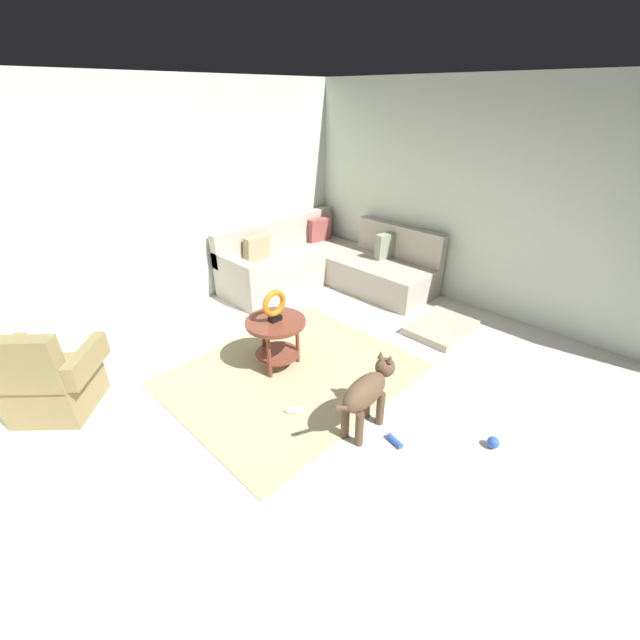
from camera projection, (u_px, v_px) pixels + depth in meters
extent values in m
cube|color=silver|center=(332.00, 419.00, 3.65)|extent=(6.00, 6.00, 0.10)
cube|color=silver|center=(150.00, 205.00, 4.78)|extent=(6.00, 0.12, 2.70)
cube|color=silver|center=(505.00, 205.00, 4.80)|extent=(0.12, 6.00, 2.70)
cube|color=tan|center=(292.00, 374.00, 4.15)|extent=(2.30, 1.90, 0.01)
cube|color=#B2A899|center=(294.00, 269.00, 6.08)|extent=(2.20, 0.85, 0.42)
cube|color=#B2A899|center=(277.00, 235.00, 6.08)|extent=(2.20, 0.14, 0.46)
cube|color=#B2A899|center=(382.00, 277.00, 5.81)|extent=(0.85, 1.40, 0.42)
cube|color=#B2A899|center=(400.00, 241.00, 5.82)|extent=(0.14, 1.40, 0.46)
cube|color=#B2A899|center=(235.00, 267.00, 5.29)|extent=(0.16, 0.85, 0.22)
cube|color=#994C47|center=(320.00, 230.00, 6.49)|extent=(0.40, 0.21, 0.39)
cube|color=tan|center=(257.00, 249.00, 5.71)|extent=(0.38, 0.18, 0.39)
cube|color=gray|center=(387.00, 246.00, 5.81)|extent=(0.40, 0.20, 0.38)
cube|color=olive|center=(57.00, 389.00, 3.62)|extent=(0.85, 0.85, 0.40)
cube|color=olive|center=(22.00, 365.00, 3.19)|extent=(0.53, 0.52, 0.48)
cube|color=olive|center=(3.00, 361.00, 3.47)|extent=(0.49, 0.50, 0.22)
cube|color=olive|center=(87.00, 360.00, 3.48)|extent=(0.49, 0.50, 0.22)
cylinder|color=brown|center=(275.00, 322.00, 4.03)|extent=(0.60, 0.60, 0.04)
cylinder|color=brown|center=(277.00, 353.00, 4.21)|extent=(0.45, 0.45, 0.02)
cylinder|color=brown|center=(264.00, 337.00, 4.30)|extent=(0.04, 0.04, 0.50)
cylinder|color=brown|center=(269.00, 357.00, 3.98)|extent=(0.04, 0.04, 0.50)
cylinder|color=brown|center=(298.00, 342.00, 4.22)|extent=(0.04, 0.04, 0.50)
cube|color=black|center=(275.00, 318.00, 4.01)|extent=(0.12, 0.08, 0.05)
torus|color=orange|center=(274.00, 303.00, 3.93)|extent=(0.28, 0.06, 0.28)
cube|color=#B2A38E|center=(441.00, 327.00, 4.89)|extent=(0.80, 0.60, 0.09)
cylinder|color=brown|center=(367.00, 402.00, 3.54)|extent=(0.07, 0.07, 0.32)
cylinder|color=brown|center=(380.00, 409.00, 3.46)|extent=(0.07, 0.07, 0.32)
cylinder|color=brown|center=(345.00, 421.00, 3.33)|extent=(0.07, 0.07, 0.32)
cylinder|color=brown|center=(359.00, 429.00, 3.25)|extent=(0.07, 0.07, 0.32)
ellipsoid|color=brown|center=(365.00, 392.00, 3.28)|extent=(0.54, 0.27, 0.24)
sphere|color=brown|center=(385.00, 367.00, 3.45)|extent=(0.17, 0.17, 0.17)
ellipsoid|color=brown|center=(390.00, 365.00, 3.51)|extent=(0.13, 0.08, 0.07)
cone|color=brown|center=(381.00, 355.00, 3.41)|extent=(0.06, 0.06, 0.07)
cone|color=brown|center=(390.00, 358.00, 3.36)|extent=(0.06, 0.06, 0.07)
cylinder|color=brown|center=(342.00, 408.00, 3.05)|extent=(0.20, 0.05, 0.16)
sphere|color=blue|center=(493.00, 442.00, 3.28)|extent=(0.10, 0.10, 0.10)
cylinder|color=blue|center=(395.00, 441.00, 3.32)|extent=(0.08, 0.16, 0.05)
ellipsoid|color=silver|center=(295.00, 410.00, 3.64)|extent=(0.18, 0.16, 0.06)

